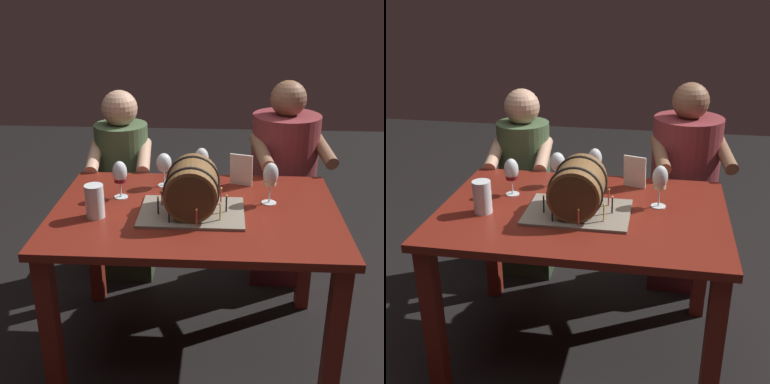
% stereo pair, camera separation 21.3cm
% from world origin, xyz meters
% --- Properties ---
extents(ground_plane, '(8.00, 8.00, 0.00)m').
position_xyz_m(ground_plane, '(0.00, 0.00, 0.00)').
color(ground_plane, black).
extents(dining_table, '(1.26, 0.87, 0.75)m').
position_xyz_m(dining_table, '(0.00, 0.00, 0.63)').
color(dining_table, maroon).
rests_on(dining_table, ground).
extents(barrel_cake, '(0.45, 0.32, 0.24)m').
position_xyz_m(barrel_cake, '(-0.01, -0.04, 0.86)').
color(barrel_cake, gray).
rests_on(barrel_cake, dining_table).
extents(wine_glass_red, '(0.07, 0.07, 0.18)m').
position_xyz_m(wine_glass_red, '(-0.35, 0.11, 0.86)').
color(wine_glass_red, white).
rests_on(wine_glass_red, dining_table).
extents(wine_glass_white, '(0.07, 0.07, 0.19)m').
position_xyz_m(wine_glass_white, '(0.33, 0.09, 0.87)').
color(wine_glass_white, white).
rests_on(wine_glass_white, dining_table).
extents(wine_glass_amber, '(0.07, 0.07, 0.19)m').
position_xyz_m(wine_glass_amber, '(0.01, 0.28, 0.88)').
color(wine_glass_amber, white).
rests_on(wine_glass_amber, dining_table).
extents(wine_glass_empty, '(0.07, 0.07, 0.17)m').
position_xyz_m(wine_glass_empty, '(-0.17, 0.27, 0.86)').
color(wine_glass_empty, white).
rests_on(wine_glass_empty, dining_table).
extents(beer_pint, '(0.08, 0.08, 0.14)m').
position_xyz_m(beer_pint, '(-0.42, -0.10, 0.81)').
color(beer_pint, white).
rests_on(beer_pint, dining_table).
extents(menu_card, '(0.11, 0.05, 0.16)m').
position_xyz_m(menu_card, '(0.21, 0.30, 0.83)').
color(menu_card, silver).
rests_on(menu_card, dining_table).
extents(person_seated_left, '(0.37, 0.47, 1.12)m').
position_xyz_m(person_seated_left, '(-0.46, 0.71, 0.50)').
color(person_seated_left, '#2A3A24').
rests_on(person_seated_left, ground).
extents(person_seated_right, '(0.47, 0.54, 1.19)m').
position_xyz_m(person_seated_right, '(0.46, 0.71, 0.57)').
color(person_seated_right, '#4C1B1E').
rests_on(person_seated_right, ground).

